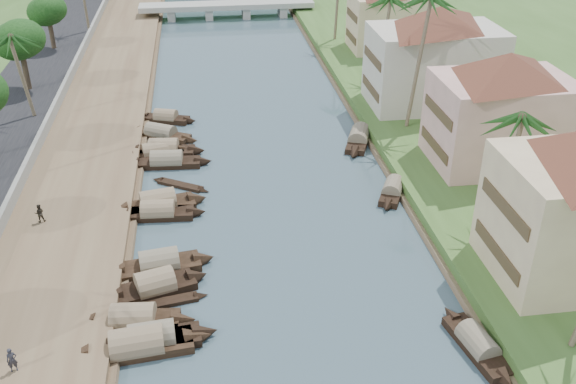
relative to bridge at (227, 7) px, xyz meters
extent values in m
plane|color=#3B5058|center=(0.00, -72.00, -1.72)|extent=(220.00, 220.00, 0.00)
cube|color=brown|center=(-16.00, -52.00, -1.32)|extent=(10.00, 180.00, 0.80)
cube|color=#355321|center=(19.00, -52.00, -1.12)|extent=(16.00, 180.00, 1.20)
cube|color=gray|center=(-20.20, -52.00, -0.37)|extent=(0.40, 180.00, 1.10)
cube|color=#9B9B91|center=(0.00, 0.00, 0.28)|extent=(28.00, 4.00, 0.80)
cube|color=#9B9B91|center=(-9.00, 0.00, -0.82)|extent=(1.20, 3.50, 1.80)
cube|color=#9B9B91|center=(-3.00, 0.00, -0.82)|extent=(1.20, 3.50, 1.80)
cube|color=#9B9B91|center=(3.00, 0.00, -0.82)|extent=(1.20, 3.50, 1.80)
cube|color=#9B9B91|center=(9.00, 0.00, -0.82)|extent=(1.20, 3.50, 1.80)
cube|color=#473621|center=(12.95, -74.00, 1.48)|extent=(0.10, 6.40, 0.90)
cube|color=#473621|center=(12.95, -74.00, 4.68)|extent=(0.10, 6.40, 0.90)
cube|color=#DEA79D|center=(20.00, -58.00, 3.23)|extent=(11.00, 8.00, 7.50)
pyramid|color=brown|center=(20.00, -58.00, 8.08)|extent=(14.11, 14.11, 2.20)
cube|color=#473621|center=(14.45, -58.00, 1.35)|extent=(0.10, 6.40, 0.90)
cube|color=#473621|center=(14.45, -58.00, 4.35)|extent=(0.10, 6.40, 0.90)
cube|color=beige|center=(19.00, -44.00, 3.48)|extent=(13.00, 8.00, 8.00)
pyramid|color=brown|center=(19.00, -44.00, 8.58)|extent=(15.59, 15.59, 2.20)
cube|color=#473621|center=(12.45, -44.00, 1.48)|extent=(0.10, 6.40, 0.90)
cube|color=#473621|center=(12.45, -44.00, 4.68)|extent=(0.10, 6.40, 0.90)
cube|color=beige|center=(20.00, -24.00, 2.98)|extent=(10.00, 7.00, 7.00)
cube|color=#473621|center=(14.95, -24.00, 1.23)|extent=(0.10, 5.60, 0.90)
cube|color=#473621|center=(14.95, -24.00, 4.03)|extent=(0.10, 5.60, 0.90)
cube|color=black|center=(-9.56, -76.54, -1.52)|extent=(6.57, 2.67, 0.70)
cone|color=black|center=(-6.03, -76.17, -1.44)|extent=(2.01, 1.98, 2.00)
cone|color=black|center=(-13.09, -76.92, -1.44)|extent=(2.01, 1.98, 2.00)
cylinder|color=#877155|center=(-9.56, -76.54, -1.14)|extent=(5.08, 2.58, 2.07)
cube|color=black|center=(-8.73, -76.08, -1.52)|extent=(5.81, 2.32, 0.70)
cone|color=black|center=(-5.59, -75.79, -1.44)|extent=(1.77, 1.77, 1.81)
cone|color=black|center=(-11.86, -76.36, -1.44)|extent=(1.77, 1.77, 1.81)
cylinder|color=#746D57|center=(-8.73, -76.08, -1.14)|extent=(4.48, 2.27, 1.88)
cube|color=black|center=(-9.92, -74.24, -1.52)|extent=(5.69, 2.38, 0.70)
cone|color=black|center=(-6.86, -74.52, -1.44)|extent=(1.75, 1.83, 1.87)
cone|color=black|center=(-12.99, -73.96, -1.44)|extent=(1.75, 1.83, 1.87)
cylinder|color=#877155|center=(-9.92, -74.24, -1.14)|extent=(4.39, 2.33, 1.95)
cube|color=black|center=(-8.74, -71.00, -1.52)|extent=(5.52, 3.42, 0.70)
cone|color=black|center=(-6.00, -70.15, -1.44)|extent=(1.99, 2.16, 1.95)
cone|color=black|center=(-11.48, -71.84, -1.44)|extent=(1.99, 2.16, 1.95)
cylinder|color=#877155|center=(-8.74, -71.00, -1.14)|extent=(4.38, 3.14, 2.07)
cube|color=black|center=(-8.56, -68.64, -1.52)|extent=(5.79, 2.79, 0.70)
cone|color=black|center=(-5.51, -68.18, -1.44)|extent=(1.87, 2.01, 1.97)
cone|color=black|center=(-11.61, -69.10, -1.44)|extent=(1.87, 2.01, 1.97)
cylinder|color=#746D57|center=(-8.56, -68.64, -1.14)|extent=(4.50, 2.68, 2.07)
cube|color=black|center=(-8.91, -61.54, -1.52)|extent=(5.53, 2.07, 0.70)
cone|color=black|center=(-5.90, -61.74, -1.44)|extent=(1.66, 1.64, 1.71)
cone|color=black|center=(-11.92, -61.34, -1.44)|extent=(1.66, 1.64, 1.71)
cylinder|color=#877155|center=(-8.91, -61.54, -1.14)|extent=(4.26, 2.05, 1.78)
cube|color=black|center=(-8.95, -60.30, -1.52)|extent=(6.05, 3.23, 0.70)
cone|color=black|center=(-5.82, -59.67, -1.44)|extent=(2.04, 2.22, 2.11)
cone|color=black|center=(-12.08, -60.92, -1.44)|extent=(2.04, 2.22, 2.11)
cylinder|color=#877155|center=(-8.95, -60.30, -1.14)|extent=(4.74, 3.04, 2.23)
cube|color=black|center=(-8.45, -52.64, -1.52)|extent=(6.07, 2.20, 0.70)
cone|color=black|center=(-5.15, -52.88, -1.44)|extent=(1.81, 1.72, 1.79)
cone|color=black|center=(-11.75, -52.40, -1.44)|extent=(1.81, 1.72, 1.79)
cylinder|color=#746D57|center=(-8.45, -52.64, -1.14)|extent=(4.67, 2.17, 1.84)
cube|color=black|center=(-9.49, -50.64, -1.52)|extent=(5.21, 2.56, 0.70)
cone|color=black|center=(-6.77, -50.11, -1.44)|extent=(1.70, 1.72, 1.63)
cone|color=black|center=(-12.22, -51.17, -1.44)|extent=(1.70, 1.72, 1.63)
cylinder|color=#877155|center=(-9.49, -50.64, -1.14)|extent=(4.07, 2.40, 1.70)
cube|color=black|center=(-8.79, -50.14, -1.52)|extent=(5.79, 2.58, 0.70)
cone|color=black|center=(-5.70, -50.52, -1.44)|extent=(1.82, 1.91, 1.90)
cone|color=black|center=(-11.87, -49.77, -1.44)|extent=(1.82, 1.91, 1.90)
cylinder|color=#877155|center=(-8.79, -50.14, -1.14)|extent=(4.48, 2.49, 2.00)
cube|color=black|center=(-9.21, -46.37, -1.52)|extent=(6.09, 4.46, 0.70)
cone|color=black|center=(-6.29, -48.04, -1.44)|extent=(2.23, 2.16, 1.71)
cone|color=black|center=(-12.12, -44.70, -1.44)|extent=(2.23, 2.16, 1.71)
cylinder|color=#746D57|center=(-9.21, -46.37, -1.14)|extent=(4.88, 3.81, 1.75)
cube|color=black|center=(-8.81, -42.34, -1.52)|extent=(5.01, 3.00, 0.70)
cone|color=black|center=(-6.30, -43.19, -1.44)|extent=(1.75, 1.76, 1.55)
cone|color=black|center=(-11.32, -41.48, -1.44)|extent=(1.75, 1.76, 1.55)
cylinder|color=#877155|center=(-8.81, -42.34, -1.14)|extent=(3.97, 2.70, 1.61)
cube|color=black|center=(9.97, -79.18, -1.52)|extent=(2.48, 5.57, 0.70)
cone|color=black|center=(9.42, -76.24, -1.44)|extent=(1.63, 1.75, 1.55)
cone|color=black|center=(10.51, -82.12, -1.44)|extent=(1.63, 1.75, 1.55)
cylinder|color=#746D57|center=(9.97, -79.18, -1.14)|extent=(2.31, 4.33, 1.59)
cube|color=black|center=(10.28, -60.56, -1.52)|extent=(3.51, 5.05, 0.70)
cone|color=black|center=(11.46, -58.13, -1.44)|extent=(1.86, 1.86, 1.54)
cone|color=black|center=(9.11, -62.99, -1.44)|extent=(1.86, 1.86, 1.54)
cylinder|color=#746D57|center=(10.28, -60.56, -1.14)|extent=(3.06, 4.04, 1.60)
cube|color=black|center=(9.94, -49.98, -1.52)|extent=(3.97, 6.57, 0.70)
cone|color=black|center=(11.20, -46.69, -1.44)|extent=(2.17, 2.26, 1.84)
cone|color=black|center=(8.67, -53.27, -1.44)|extent=(2.17, 2.26, 1.84)
cylinder|color=#746D57|center=(9.94, -49.98, -1.14)|extent=(3.50, 5.20, 1.89)
cube|color=black|center=(-7.88, -72.38, -1.62)|extent=(3.84, 1.49, 0.35)
cone|color=black|center=(-5.80, -72.00, -1.62)|extent=(1.07, 0.99, 0.83)
cone|color=black|center=(-9.95, -72.75, -1.62)|extent=(1.07, 0.99, 0.83)
cube|color=black|center=(-7.25, -56.73, -1.62)|extent=(3.95, 2.91, 0.35)
cone|color=black|center=(-5.27, -57.97, -1.62)|extent=(1.32, 1.25, 0.83)
cone|color=black|center=(-9.22, -55.50, -1.62)|extent=(1.32, 1.25, 0.83)
cylinder|color=#6E5F49|center=(16.00, -67.87, 3.78)|extent=(1.00, 0.36, 8.61)
sphere|color=#1D4A18|center=(16.00, -67.87, 7.91)|extent=(3.20, 3.20, 3.20)
cylinder|color=#6E5F49|center=(15.00, -49.58, 5.83)|extent=(1.55, 0.36, 12.69)
cylinder|color=#6E5F49|center=(16.00, -35.18, 4.12)|extent=(1.10, 0.36, 9.28)
cylinder|color=#6E5F49|center=(-22.00, -42.22, 3.80)|extent=(1.22, 0.36, 8.23)
sphere|color=#1D4A18|center=(-22.00, -42.22, 7.75)|extent=(3.20, 3.20, 3.20)
cylinder|color=#6E5F49|center=(14.00, -18.64, 3.97)|extent=(0.68, 0.36, 8.99)
cylinder|color=#4E3E2C|center=(-24.00, -34.03, 1.53)|extent=(0.60, 0.60, 3.80)
ellipsoid|color=black|center=(-24.00, -34.03, 5.16)|extent=(4.96, 4.96, 4.08)
cylinder|color=#4E3E2C|center=(-24.00, -18.38, 1.34)|extent=(0.60, 0.60, 3.39)
ellipsoid|color=black|center=(-24.00, -18.38, 4.58)|extent=(4.43, 4.43, 3.64)
cylinder|color=#4E3E2C|center=(24.00, -41.12, 1.05)|extent=(0.60, 0.60, 3.21)
ellipsoid|color=black|center=(24.00, -41.12, 4.12)|extent=(4.74, 4.74, 3.90)
imported|color=#27272F|center=(-15.97, -77.96, -0.17)|extent=(0.63, 0.51, 1.50)
imported|color=#2C271F|center=(-17.52, -62.27, -0.20)|extent=(0.78, 0.66, 1.45)
camera|label=1|loc=(-4.79, -105.42, 24.60)|focal=40.00mm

